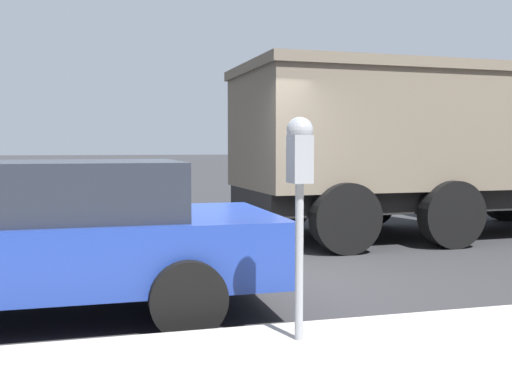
# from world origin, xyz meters

# --- Properties ---
(ground_plane) EXTENTS (220.00, 220.00, 0.00)m
(ground_plane) POSITION_xyz_m (0.00, 0.00, 0.00)
(ground_plane) COLOR #2B2B2D
(parking_meter) EXTENTS (0.21, 0.19, 1.61)m
(parking_meter) POSITION_xyz_m (-2.61, 0.26, 1.39)
(parking_meter) COLOR gray
(parking_meter) RESTS_ON sidewalk
(car_blue) EXTENTS (2.17, 4.99, 1.42)m
(car_blue) POSITION_xyz_m (-0.90, 2.44, 0.76)
(car_blue) COLOR navy
(car_blue) RESTS_ON ground_plane
(dump_truck) EXTENTS (3.18, 7.27, 3.03)m
(dump_truck) POSITION_xyz_m (2.74, -4.22, 1.69)
(dump_truck) COLOR black
(dump_truck) RESTS_ON ground_plane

